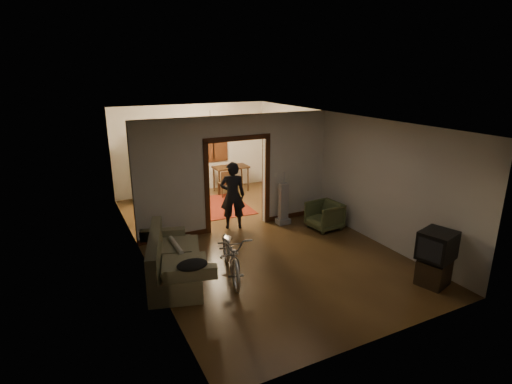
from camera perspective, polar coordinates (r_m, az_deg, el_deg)
floor at (r=9.58m, az=-0.81°, el=-6.40°), size 5.00×8.50×0.01m
ceiling at (r=8.84m, az=-0.89°, el=10.48°), size 5.00×8.50×0.01m
wall_back at (r=12.97m, az=-9.09°, el=6.14°), size 5.00×0.02×2.80m
wall_left at (r=8.38m, az=-16.43°, el=-0.40°), size 0.02×8.50×2.80m
wall_right at (r=10.41m, az=11.67°, el=3.30°), size 0.02×8.50×2.80m
partition_wall at (r=9.77m, az=-2.76°, el=2.74°), size 5.00×0.14×2.80m
door_casing at (r=9.85m, az=-2.74°, el=1.05°), size 1.74×0.20×2.32m
far_window at (r=13.13m, az=-6.14°, el=7.05°), size 0.98×0.06×1.28m
chandelier at (r=11.18m, az=-6.53°, el=9.44°), size 0.24×0.24×0.24m
light_switch at (r=10.20m, az=2.83°, el=2.49°), size 0.08×0.01×0.12m
sofa at (r=7.76m, az=-11.47°, el=-8.84°), size 1.45×2.22×0.94m
rolled_paper at (r=8.02m, az=-11.38°, el=-7.47°), size 0.10×0.79×0.10m
jacket at (r=6.89m, az=-9.10°, el=-10.23°), size 0.53×0.40×0.15m
bicycle at (r=7.71m, az=-3.57°, el=-8.70°), size 1.03×1.88×0.94m
armchair at (r=10.07m, az=9.74°, el=-3.35°), size 0.80×0.78×0.68m
tv_stand at (r=8.18m, az=24.01°, el=-10.45°), size 0.63×0.60×0.48m
crt_tv at (r=7.96m, az=24.48°, el=-6.94°), size 0.73×0.69×0.52m
vacuum at (r=10.21m, az=3.92°, el=-1.66°), size 0.34×0.28×1.08m
person at (r=9.85m, az=-3.37°, el=-0.49°), size 0.72×0.59×1.70m
oriental_rug at (r=11.68m, az=-5.38°, el=-2.02°), size 1.69×2.18×0.02m
locker at (r=12.27m, az=-14.54°, el=2.71°), size 0.97×0.68×1.77m
globe at (r=12.06m, az=-14.91°, el=7.57°), size 0.28×0.28×0.28m
desk at (r=13.00m, az=-3.59°, el=1.86°), size 1.24×0.92×0.82m
desk_chair at (r=12.50m, az=-4.48°, el=1.25°), size 0.39×0.39×0.83m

